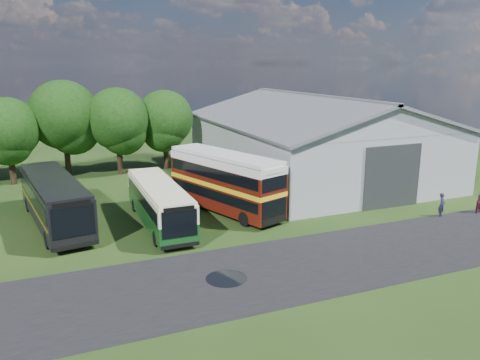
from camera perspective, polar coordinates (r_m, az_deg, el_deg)
name	(u,v)px	position (r m, az deg, el deg)	size (l,w,h in m)	color
ground	(232,254)	(28.37, -0.99, -8.99)	(120.00, 120.00, 0.00)	#193310
asphalt_road	(301,265)	(27.09, 7.40, -10.26)	(60.00, 8.00, 0.02)	black
puddle	(226,279)	(25.33, -1.68, -11.94)	(2.20, 2.20, 0.01)	black
storage_shed	(313,135)	(47.68, 8.86, 5.49)	(18.80, 24.80, 8.15)	gray
tree_left_b	(7,129)	(48.32, -26.49, 5.60)	(5.78, 5.78, 8.16)	black
tree_mid	(64,115)	(49.40, -20.70, 7.41)	(6.80, 6.80, 9.60)	black
tree_right_a	(117,119)	(48.87, -14.71, 7.20)	(6.26, 6.26, 8.83)	black
tree_right_b	(165,119)	(50.58, -9.17, 7.41)	(5.98, 5.98, 8.45)	black
shrub_front	(272,214)	(35.65, 3.89, -4.15)	(1.70, 1.70, 1.70)	#194714
shrub_mid	(261,207)	(37.36, 2.54, -3.27)	(1.60, 1.60, 1.60)	#194714
shrub_back	(251,200)	(39.11, 1.31, -2.47)	(1.80, 1.80, 1.80)	#194714
bus_green_single	(159,203)	(33.22, -9.81, -2.79)	(2.56, 10.91, 3.01)	black
bus_maroon_double	(225,183)	(35.64, -1.87, -0.32)	(6.05, 10.87, 4.55)	black
bus_dark_single	(54,200)	(35.19, -21.69, -2.29)	(4.70, 12.65, 3.41)	black
visitor_a	(442,205)	(37.81, 23.38, -2.82)	(0.65, 0.43, 1.79)	#1D1A39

